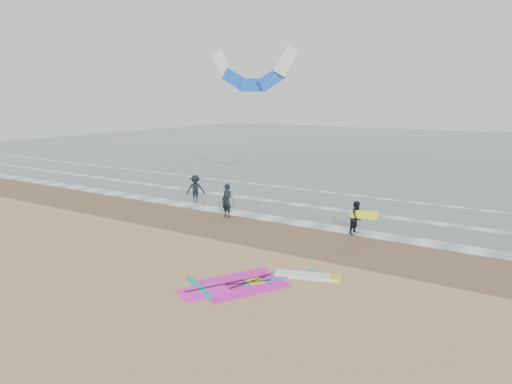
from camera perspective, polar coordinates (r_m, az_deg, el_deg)
The scene contains 11 objects.
ground at distance 17.86m, azimuth -6.06°, elevation -10.04°, with size 120.00×120.00×0.00m, color tan.
sea_water at distance 62.24m, azimuth 22.26°, elevation 4.77°, with size 120.00×80.00×0.02m, color #47605E.
wet_sand_band at distance 22.61m, azimuth 3.34°, elevation -5.27°, with size 120.00×5.00×0.01m, color brown.
foam_waterline at distance 26.45m, azimuth 7.96°, elevation -2.79°, with size 120.00×9.15×0.02m.
windsurf_rig at distance 16.87m, azimuth 0.46°, elevation -11.20°, with size 5.08×4.81×0.12m.
person_standing at distance 25.51m, azimuth -3.67°, elevation -1.11°, with size 0.69×0.46×1.90m, color black.
person_walking at distance 22.93m, azimuth 12.48°, elevation -3.15°, with size 0.81×0.63×1.66m, color black.
person_wading at distance 30.67m, azimuth -7.60°, elevation 1.00°, with size 1.23×0.71×1.91m, color black.
held_pole at distance 25.25m, azimuth -3.13°, elevation -0.20°, with size 0.17×0.86×1.82m.
carried_kiteboard at distance 22.66m, azimuth 13.37°, elevation -2.79°, with size 1.30×0.51×0.39m.
surf_kite at distance 31.66m, azimuth -0.39°, elevation 14.53°, with size 6.74×3.75×8.61m.
Camera 1 is at (10.29, -13.03, 6.60)m, focal length 32.00 mm.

